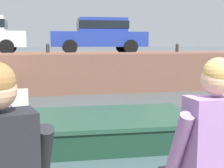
{
  "coord_description": "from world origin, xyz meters",
  "views": [
    {
      "loc": [
        -1.44,
        -2.09,
        2.03
      ],
      "look_at": [
        -0.18,
        3.6,
        1.29
      ],
      "focal_mm": 50.0,
      "sensor_mm": 36.0,
      "label": 1
    }
  ],
  "objects": [
    {
      "name": "far_wall_coping",
      "position": [
        0.0,
        10.4,
        1.66
      ],
      "size": [
        60.0,
        0.24,
        0.08
      ],
      "primitive_type": "cube",
      "color": "#925F4C",
      "rests_on": "far_quay_wall"
    },
    {
      "name": "mooring_bollard_east",
      "position": [
        4.25,
        10.53,
        1.86
      ],
      "size": [
        0.15,
        0.15,
        0.45
      ],
      "color": "#2D2B28",
      "rests_on": "far_quay_wall"
    },
    {
      "name": "far_quay_wall",
      "position": [
        0.0,
        13.28,
        0.81
      ],
      "size": [
        60.0,
        6.0,
        1.62
      ],
      "primitive_type": "cube",
      "color": "brown",
      "rests_on": "ground"
    },
    {
      "name": "mooring_bollard_mid",
      "position": [
        -1.24,
        10.53,
        1.86
      ],
      "size": [
        0.15,
        0.15,
        0.45
      ],
      "color": "#2D2B28",
      "rests_on": "far_quay_wall"
    },
    {
      "name": "car_centre_blue",
      "position": [
        1.06,
        11.75,
        2.47
      ],
      "size": [
        4.22,
        2.13,
        1.54
      ],
      "color": "#233893",
      "rests_on": "far_quay_wall"
    },
    {
      "name": "person_seated_right",
      "position": [
        -0.4,
        -0.33,
        1.36
      ],
      "size": [
        0.54,
        0.53,
        0.97
      ],
      "color": "#282833",
      "rests_on": "near_quay"
    },
    {
      "name": "motorboat_passing",
      "position": [
        -1.6,
        4.23,
        0.28
      ],
      "size": [
        7.24,
        2.44,
        1.04
      ],
      "color": "#193828",
      "rests_on": "ground"
    },
    {
      "name": "ground_plane",
      "position": [
        0.0,
        5.14,
        0.0
      ],
      "size": [
        400.0,
        400.0,
        0.0
      ],
      "primitive_type": "plane",
      "color": "#3D5156"
    }
  ]
}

